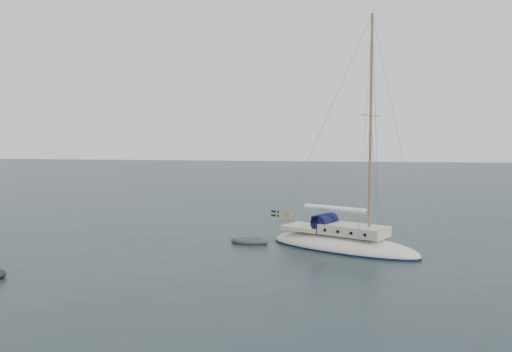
# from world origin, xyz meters

# --- Properties ---
(ground) EXTENTS (300.00, 300.00, 0.00)m
(ground) POSITION_xyz_m (0.00, 0.00, 0.00)
(ground) COLOR black
(ground) RESTS_ON ground
(sailboat) EXTENTS (10.27, 3.08, 14.63)m
(sailboat) POSITION_xyz_m (3.76, 0.57, 1.11)
(sailboat) COLOR beige
(sailboat) RESTS_ON ground
(dinghy) EXTENTS (2.50, 1.13, 0.36)m
(dinghy) POSITION_xyz_m (-2.25, 1.21, 0.16)
(dinghy) COLOR #45454A
(dinghy) RESTS_ON ground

